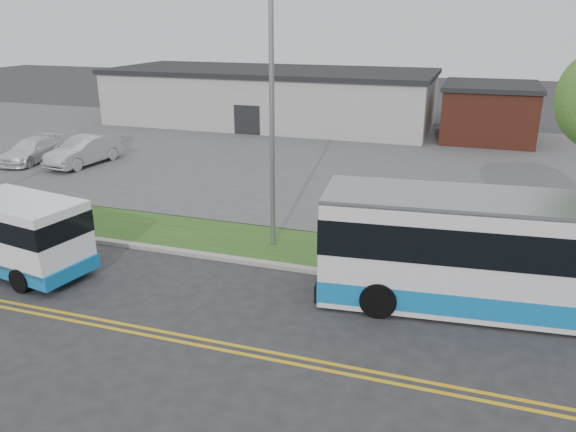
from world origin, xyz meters
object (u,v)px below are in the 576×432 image
(transit_bus, at_px, (536,257))
(parked_car_b, at_px, (32,150))
(streetlight_near, at_px, (271,107))
(parked_car_a, at_px, (84,151))
(shuttle_bus, at_px, (10,232))

(transit_bus, distance_m, parked_car_b, 28.38)
(streetlight_near, distance_m, parked_car_a, 17.11)
(shuttle_bus, xyz_separation_m, parked_car_b, (-10.25, 12.28, -0.62))
(streetlight_near, distance_m, parked_car_b, 19.95)
(parked_car_a, bearing_deg, transit_bus, -17.50)
(streetlight_near, relative_size, transit_bus, 0.76)
(parked_car_a, height_order, parked_car_b, parked_car_a)
(shuttle_bus, relative_size, transit_bus, 0.56)
(streetlight_near, xyz_separation_m, shuttle_bus, (-7.61, -4.61, -3.85))
(shuttle_bus, relative_size, parked_car_b, 1.52)
(shuttle_bus, relative_size, parked_car_a, 1.45)
(streetlight_near, distance_m, transit_bus, 9.67)
(transit_bus, height_order, parked_car_a, transit_bus)
(streetlight_near, distance_m, shuttle_bus, 9.70)
(parked_car_b, bearing_deg, streetlight_near, -28.93)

